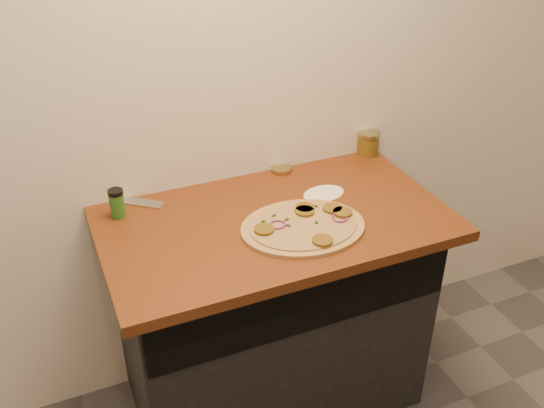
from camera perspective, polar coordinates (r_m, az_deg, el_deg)
name	(u,v)px	position (r m, az deg, el deg)	size (l,w,h in m)	color
cabinet	(271,315)	(2.40, -0.06, -10.40)	(1.10, 0.60, 0.86)	black
countertop	(275,222)	(2.11, 0.26, -1.71)	(1.20, 0.70, 0.04)	#643113
pizza	(304,226)	(2.04, 3.02, -2.07)	(0.46, 0.46, 0.03)	tan
chefs_knife	(109,197)	(2.28, -15.12, 0.64)	(0.30, 0.25, 0.02)	#B7BAC1
mason_jar_lid	(281,169)	(2.39, 0.89, 3.27)	(0.08, 0.08, 0.02)	#9A9159
salsa_jar	(368,143)	(2.54, 9.05, 5.68)	(0.09, 0.09, 0.10)	maroon
spice_shaker	(117,203)	(2.14, -14.38, 0.07)	(0.05, 0.05, 0.11)	#296520
flour_spill	(324,193)	(2.25, 4.89, 1.00)	(0.16, 0.16, 0.00)	white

